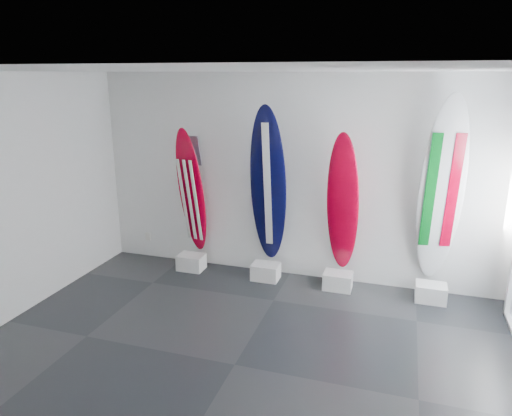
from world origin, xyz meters
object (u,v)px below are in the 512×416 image
(surfboard_navy, at_px, (268,186))
(surfboard_italy, at_px, (441,192))
(surfboard_swiss, at_px, (343,203))
(surfboard_usa, at_px, (191,192))

(surfboard_navy, relative_size, surfboard_italy, 0.93)
(surfboard_navy, height_order, surfboard_swiss, surfboard_navy)
(surfboard_usa, xyz_separation_m, surfboard_swiss, (2.30, 0.00, 0.01))
(surfboard_navy, relative_size, surfboard_swiss, 1.17)
(surfboard_navy, bearing_deg, surfboard_swiss, 0.35)
(surfboard_usa, height_order, surfboard_italy, surfboard_italy)
(surfboard_usa, relative_size, surfboard_swiss, 1.00)
(surfboard_italy, bearing_deg, surfboard_usa, 171.34)
(surfboard_navy, xyz_separation_m, surfboard_italy, (2.33, 0.00, 0.09))
(surfboard_swiss, bearing_deg, surfboard_navy, -171.24)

